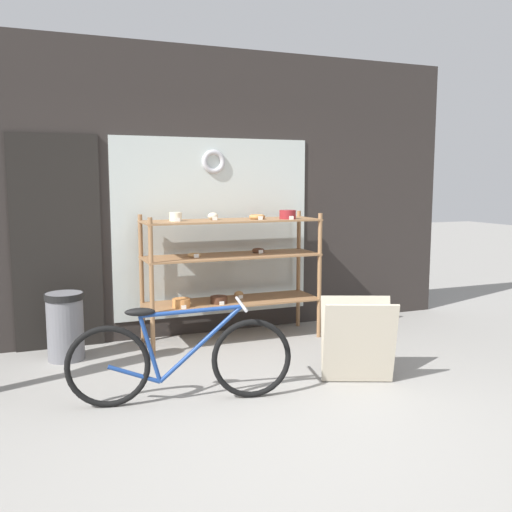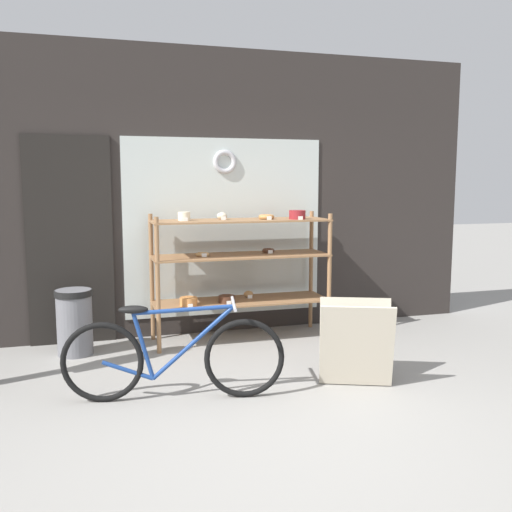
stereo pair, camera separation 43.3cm
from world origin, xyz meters
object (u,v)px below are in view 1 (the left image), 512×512
Objects in this scene: display_case at (231,261)px; bicycle at (180,359)px; sandwich_board at (358,341)px; trash_bin at (65,324)px.

display_case is 1.10× the size of bicycle.
display_case is 1.73m from sandwich_board.
trash_bin is at bearing 129.00° from bicycle.
display_case is at bearing 69.27° from bicycle.
display_case is at bearing 1.84° from trash_bin.
bicycle is at bearing -62.54° from trash_bin.
bicycle is 1.58m from trash_bin.
trash_bin is at bearing -178.16° from display_case.
bicycle is at bearing -162.15° from sandwich_board.
trash_bin is (-1.65, -0.05, -0.49)m from display_case.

